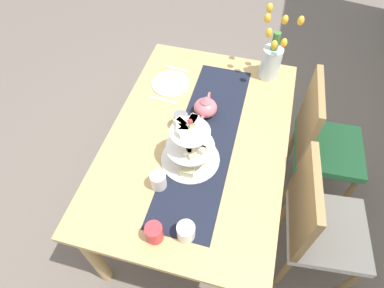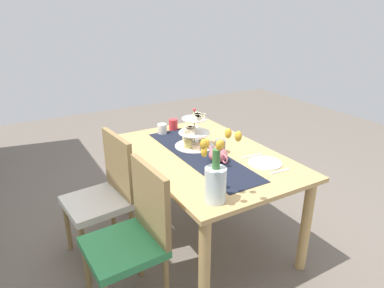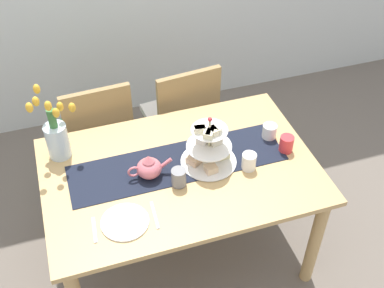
% 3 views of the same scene
% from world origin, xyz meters
% --- Properties ---
extents(ground_plane, '(8.00, 8.00, 0.00)m').
position_xyz_m(ground_plane, '(0.00, 0.00, 0.00)').
color(ground_plane, '#6B6056').
extents(dining_table, '(1.44, 0.95, 0.73)m').
position_xyz_m(dining_table, '(0.00, 0.00, 0.63)').
color(dining_table, tan).
rests_on(dining_table, ground_plane).
extents(chair_left, '(0.44, 0.44, 0.91)m').
position_xyz_m(chair_left, '(-0.34, 0.70, 0.50)').
color(chair_left, olive).
rests_on(chair_left, ground_plane).
extents(chair_right, '(0.46, 0.46, 0.91)m').
position_xyz_m(chair_right, '(0.23, 0.70, 0.50)').
color(chair_right, olive).
rests_on(chair_right, ground_plane).
extents(table_runner, '(1.16, 0.31, 0.00)m').
position_xyz_m(table_runner, '(0.00, 0.04, 0.73)').
color(table_runner, black).
rests_on(table_runner, dining_table).
extents(tiered_cake_stand, '(0.30, 0.30, 0.30)m').
position_xyz_m(tiered_cake_stand, '(0.16, 0.00, 0.84)').
color(tiered_cake_stand, beige).
rests_on(tiered_cake_stand, table_runner).
extents(teapot, '(0.24, 0.13, 0.14)m').
position_xyz_m(teapot, '(-0.17, 0.00, 0.79)').
color(teapot, '#D66B75').
rests_on(teapot, table_runner).
extents(tulip_vase, '(0.23, 0.21, 0.43)m').
position_xyz_m(tulip_vase, '(-0.59, 0.30, 0.88)').
color(tulip_vase, silver).
rests_on(tulip_vase, dining_table).
extents(cream_jug, '(0.08, 0.08, 0.08)m').
position_xyz_m(cream_jug, '(0.55, 0.09, 0.77)').
color(cream_jug, white).
rests_on(cream_jug, dining_table).
extents(dinner_plate_left, '(0.23, 0.23, 0.01)m').
position_xyz_m(dinner_plate_left, '(-0.35, -0.27, 0.74)').
color(dinner_plate_left, white).
rests_on(dinner_plate_left, dining_table).
extents(fork_left, '(0.03, 0.15, 0.01)m').
position_xyz_m(fork_left, '(-0.50, -0.27, 0.73)').
color(fork_left, silver).
rests_on(fork_left, dining_table).
extents(knife_left, '(0.02, 0.17, 0.01)m').
position_xyz_m(knife_left, '(-0.21, -0.27, 0.73)').
color(knife_left, silver).
rests_on(knife_left, dining_table).
extents(mug_grey, '(0.08, 0.08, 0.09)m').
position_xyz_m(mug_grey, '(-0.04, -0.11, 0.78)').
color(mug_grey, slate).
rests_on(mug_grey, table_runner).
extents(mug_white_text, '(0.08, 0.08, 0.09)m').
position_xyz_m(mug_white_text, '(0.35, -0.11, 0.78)').
color(mug_white_text, white).
rests_on(mug_white_text, dining_table).
extents(mug_orange, '(0.08, 0.08, 0.09)m').
position_xyz_m(mug_orange, '(0.59, -0.04, 0.78)').
color(mug_orange, red).
rests_on(mug_orange, dining_table).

